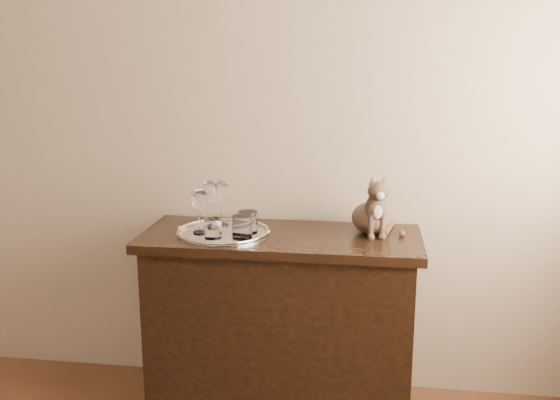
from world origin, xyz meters
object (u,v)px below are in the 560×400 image
(wine_glass_b, at_px, (221,203))
(tumbler_c, at_px, (248,222))
(wine_glass_a, at_px, (210,203))
(wine_glass_c, at_px, (200,210))
(sideboard, at_px, (281,326))
(tray, at_px, (223,233))
(tumbler_b, at_px, (213,228))
(cat, at_px, (372,203))
(tumbler_a, at_px, (242,227))

(wine_glass_b, distance_m, tumbler_c, 0.18)
(wine_glass_a, height_order, wine_glass_c, wine_glass_a)
(sideboard, bearing_deg, wine_glass_c, -171.63)
(tray, xyz_separation_m, tumbler_b, (-0.02, -0.09, 0.05))
(sideboard, bearing_deg, wine_glass_b, 164.78)
(wine_glass_b, height_order, wine_glass_c, wine_glass_b)
(sideboard, bearing_deg, wine_glass_a, 170.10)
(wine_glass_a, relative_size, tumbler_b, 2.52)
(wine_glass_a, height_order, wine_glass_b, wine_glass_a)
(wine_glass_a, distance_m, cat, 0.71)
(tray, relative_size, wine_glass_c, 2.02)
(cat, bearing_deg, tumbler_b, -175.74)
(wine_glass_c, relative_size, cat, 0.75)
(tumbler_b, bearing_deg, tumbler_c, 37.76)
(sideboard, relative_size, tumbler_a, 12.51)
(wine_glass_c, bearing_deg, tumbler_a, -15.64)
(tray, height_order, wine_glass_a, wine_glass_a)
(sideboard, bearing_deg, tumbler_c, -170.82)
(wine_glass_b, bearing_deg, tray, -71.63)
(cat, bearing_deg, sideboard, 178.87)
(tumbler_c, bearing_deg, tumbler_a, -95.42)
(wine_glass_c, xyz_separation_m, tumbler_a, (0.20, -0.05, -0.05))
(wine_glass_b, distance_m, cat, 0.67)
(wine_glass_a, relative_size, cat, 0.79)
(sideboard, relative_size, tumbler_c, 12.79)
(tray, distance_m, wine_glass_b, 0.16)
(wine_glass_a, bearing_deg, cat, 1.93)
(wine_glass_c, distance_m, tumbler_b, 0.12)
(sideboard, height_order, wine_glass_a, wine_glass_a)
(tumbler_a, height_order, cat, cat)
(sideboard, relative_size, tumbler_b, 14.36)
(tumbler_c, bearing_deg, tray, -176.05)
(wine_glass_a, height_order, tumbler_c, wine_glass_a)
(wine_glass_b, distance_m, wine_glass_c, 0.14)
(tumbler_b, height_order, cat, cat)
(tumbler_c, distance_m, cat, 0.54)
(tray, height_order, wine_glass_b, wine_glass_b)
(tumbler_b, bearing_deg, sideboard, 24.45)
(cat, bearing_deg, wine_glass_a, 168.97)
(wine_glass_c, distance_m, cat, 0.74)
(wine_glass_b, bearing_deg, sideboard, -15.22)
(sideboard, distance_m, wine_glass_c, 0.64)
(tray, height_order, wine_glass_c, wine_glass_c)
(wine_glass_b, relative_size, tumbler_a, 2.16)
(wine_glass_c, relative_size, tumbler_a, 2.07)
(tray, bearing_deg, sideboard, 6.93)
(wine_glass_b, relative_size, tumbler_c, 2.21)
(sideboard, distance_m, cat, 0.68)
(wine_glass_b, height_order, cat, cat)
(sideboard, xyz_separation_m, wine_glass_b, (-0.28, 0.08, 0.54))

